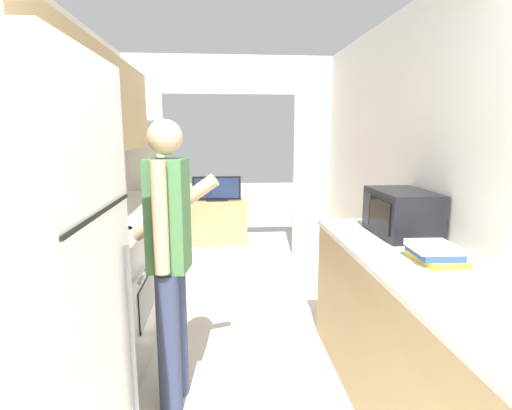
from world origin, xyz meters
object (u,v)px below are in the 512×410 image
Objects in this scene: person at (170,259)px; knife at (116,217)px; range_oven at (100,300)px; book_stack at (434,253)px; tv_cabinet at (217,222)px; television at (217,189)px; microwave at (401,213)px.

knife is (-0.54, 0.96, 0.04)m from person.
book_stack is (1.94, -0.72, 0.50)m from range_oven.
tv_cabinet is 1.24× the size of television.
knife is (-2.00, 0.68, -0.14)m from microwave.
book_stack is at bearing -72.17° from knife.
television is at bearing 107.63° from book_stack.
tv_cabinet is at bearing 33.59° from knife.
microwave is at bearing -68.83° from tv_cabinet.
television is at bearing -90.00° from tv_cabinet.
person reaches higher than book_stack.
knife is at bearing -106.66° from tv_cabinet.
person is 1.50m from microwave.
television is (-1.18, 3.72, -0.17)m from book_stack.
television is at bearing 33.32° from knife.
microwave is 0.63× the size of tv_cabinet.
book_stack is 0.36× the size of tv_cabinet.
tv_cabinet is (0.76, 3.04, -0.15)m from range_oven.
microwave is (1.46, 0.28, 0.18)m from person.
book_stack is (1.40, -0.27, 0.08)m from person.
range_oven is at bearing 58.32° from person.
range_oven is at bearing 159.70° from book_stack.
book_stack reaches higher than television.
television is (0.76, 3.00, 0.33)m from range_oven.
range_oven is 0.69m from knife.
book_stack reaches higher than tv_cabinet.
microwave is 0.56m from book_stack.
person is 5.82× the size of knife.
book_stack is at bearing -92.92° from person.
microwave reaches higher than book_stack.
person is at bearing 169.15° from book_stack.
microwave is 3.41m from television.
person is at bearing -93.57° from tv_cabinet.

